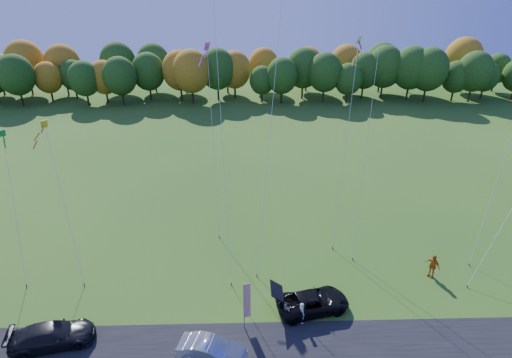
{
  "coord_description": "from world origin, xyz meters",
  "views": [
    {
      "loc": [
        -0.73,
        -20.27,
        19.73
      ],
      "look_at": [
        0.0,
        6.0,
        7.0
      ],
      "focal_mm": 28.0,
      "sensor_mm": 36.0,
      "label": 1
    }
  ],
  "objects_px": {
    "person_east": "(432,266)",
    "feather_flag": "(246,301)",
    "silver_sedan": "(212,351)",
    "black_suv": "(313,302)"
  },
  "relations": [
    {
      "from": "silver_sedan",
      "to": "feather_flag",
      "type": "relative_size",
      "value": 1.13
    },
    {
      "from": "silver_sedan",
      "to": "person_east",
      "type": "relative_size",
      "value": 2.12
    },
    {
      "from": "black_suv",
      "to": "silver_sedan",
      "type": "distance_m",
      "value": 7.53
    },
    {
      "from": "silver_sedan",
      "to": "person_east",
      "type": "height_order",
      "value": "person_east"
    },
    {
      "from": "person_east",
      "to": "feather_flag",
      "type": "relative_size",
      "value": 0.53
    },
    {
      "from": "person_east",
      "to": "feather_flag",
      "type": "distance_m",
      "value": 14.69
    },
    {
      "from": "silver_sedan",
      "to": "feather_flag",
      "type": "xyz_separation_m",
      "value": [
        2.05,
        2.44,
        1.49
      ]
    },
    {
      "from": "feather_flag",
      "to": "person_east",
      "type": "bearing_deg",
      "value": 18.24
    },
    {
      "from": "silver_sedan",
      "to": "person_east",
      "type": "bearing_deg",
      "value": -50.14
    },
    {
      "from": "person_east",
      "to": "black_suv",
      "type": "bearing_deg",
      "value": -107.4
    }
  ]
}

